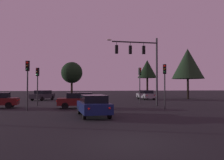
# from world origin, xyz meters

# --- Properties ---
(ground_plane) EXTENTS (168.00, 168.00, 0.00)m
(ground_plane) POSITION_xyz_m (0.00, 24.50, 0.00)
(ground_plane) COLOR black
(ground_plane) RESTS_ON ground
(traffic_signal_mast_arm) EXTENTS (5.70, 0.52, 7.45)m
(traffic_signal_mast_arm) POSITION_xyz_m (5.10, 15.78, 5.19)
(traffic_signal_mast_arm) COLOR #232326
(traffic_signal_mast_arm) RESTS_ON ground
(traffic_light_corner_left) EXTENTS (0.33, 0.37, 4.39)m
(traffic_light_corner_left) POSITION_xyz_m (-6.23, 12.87, 3.11)
(traffic_light_corner_left) COLOR #232326
(traffic_light_corner_left) RESTS_ON ground
(traffic_light_corner_right) EXTENTS (0.36, 0.39, 4.17)m
(traffic_light_corner_right) POSITION_xyz_m (-6.12, 17.94, 2.96)
(traffic_light_corner_right) COLOR #232326
(traffic_light_corner_right) RESTS_ON ground
(traffic_light_median) EXTENTS (0.36, 0.39, 4.48)m
(traffic_light_median) POSITION_xyz_m (5.98, 19.74, 3.17)
(traffic_light_median) COLOR #232326
(traffic_light_median) RESTS_ON ground
(traffic_light_far_side) EXTENTS (0.36, 0.38, 4.20)m
(traffic_light_far_side) POSITION_xyz_m (6.15, 12.04, 2.98)
(traffic_light_far_side) COLOR #232326
(traffic_light_far_side) RESTS_ON ground
(car_nearside_lane) EXTENTS (2.24, 4.76, 1.52)m
(car_nearside_lane) POSITION_xyz_m (-0.82, 8.07, 0.80)
(car_nearside_lane) COLOR #0F1947
(car_nearside_lane) RESTS_ON ground
(car_crossing_left) EXTENTS (4.61, 1.84, 1.52)m
(car_crossing_left) POSITION_xyz_m (-1.53, 14.40, 0.80)
(car_crossing_left) COLOR #4C0F0F
(car_crossing_left) RESTS_ON ground
(car_far_lane) EXTENTS (3.59, 4.81, 1.52)m
(car_far_lane) POSITION_xyz_m (-6.95, 29.10, 0.80)
(car_far_lane) COLOR #232328
(car_far_lane) RESTS_ON ground
(car_parked_lot) EXTENTS (2.19, 4.20, 1.52)m
(car_parked_lot) POSITION_xyz_m (9.42, 28.15, 0.79)
(car_parked_lot) COLOR gray
(car_parked_lot) RESTS_ON ground
(tree_behind_sign) EXTENTS (5.38, 5.38, 8.61)m
(tree_behind_sign) POSITION_xyz_m (17.03, 28.69, 6.02)
(tree_behind_sign) COLOR black
(tree_behind_sign) RESTS_ON ground
(tree_left_far) EXTENTS (3.66, 3.66, 6.37)m
(tree_left_far) POSITION_xyz_m (-2.53, 32.41, 4.51)
(tree_left_far) COLOR black
(tree_left_far) RESTS_ON ground
(tree_center_horizon) EXTENTS (3.99, 3.99, 7.66)m
(tree_center_horizon) POSITION_xyz_m (12.98, 38.45, 5.75)
(tree_center_horizon) COLOR black
(tree_center_horizon) RESTS_ON ground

